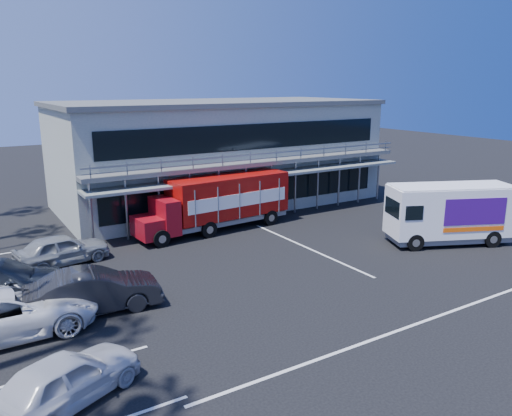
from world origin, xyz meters
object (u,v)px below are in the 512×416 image
red_truck (219,201)px  white_van (450,213)px  parked_car_b (94,291)px  parked_car_a (66,379)px

red_truck → white_van: 12.86m
white_van → parked_car_b: white_van is taller
red_truck → white_van: size_ratio=1.39×
red_truck → white_van: white_van is taller
red_truck → parked_car_a: (-11.27, -12.59, -1.02)m
red_truck → parked_car_a: 16.93m
red_truck → parked_car_a: bearing=-136.2°
white_van → parked_car_b: bearing=-161.0°
parked_car_a → white_van: bearing=-104.6°
red_truck → parked_car_b: red_truck is taller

